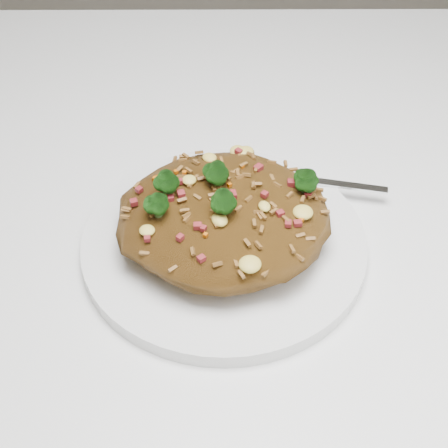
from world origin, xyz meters
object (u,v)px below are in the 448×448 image
(dining_table, at_px, (214,267))
(fried_rice, at_px, (224,209))
(fork, at_px, (308,180))
(plate, at_px, (224,242))

(dining_table, relative_size, fried_rice, 6.79)
(dining_table, distance_m, fried_rice, 0.15)
(fried_rice, relative_size, fork, 1.09)
(plate, height_order, fork, fork)
(plate, height_order, fried_rice, fried_rice)
(plate, relative_size, fork, 1.51)
(dining_table, height_order, fork, fork)
(dining_table, distance_m, plate, 0.11)
(dining_table, bearing_deg, plate, -80.06)
(dining_table, bearing_deg, fork, 8.06)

